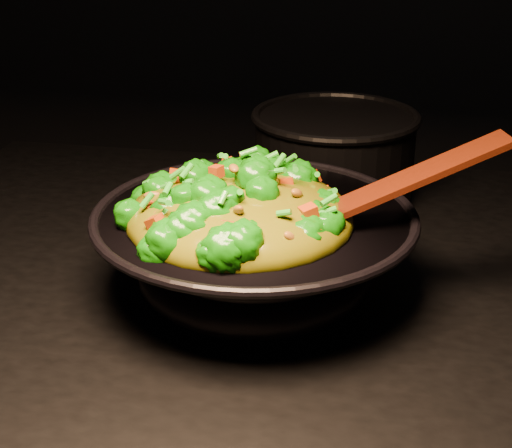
# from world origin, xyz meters

# --- Properties ---
(wok) EXTENTS (0.44, 0.44, 0.10)m
(wok) POSITION_xyz_m (-0.06, -0.03, 0.95)
(wok) COLOR black
(wok) RESTS_ON stovetop
(stir_fry) EXTENTS (0.33, 0.33, 0.09)m
(stir_fry) POSITION_xyz_m (-0.07, -0.05, 1.04)
(stir_fry) COLOR #147108
(stir_fry) RESTS_ON wok
(spatula) EXTENTS (0.25, 0.12, 0.11)m
(spatula) POSITION_xyz_m (0.09, -0.03, 1.04)
(spatula) COLOR #311504
(spatula) RESTS_ON wok
(back_pot) EXTENTS (0.30, 0.30, 0.13)m
(back_pot) POSITION_xyz_m (0.00, 0.28, 0.97)
(back_pot) COLOR black
(back_pot) RESTS_ON stovetop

